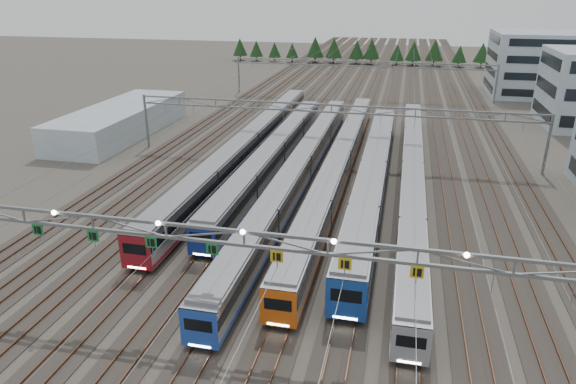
% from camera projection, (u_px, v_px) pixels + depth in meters
% --- Properties ---
extents(ground, '(400.00, 400.00, 0.00)m').
position_uv_depth(ground, '(247.00, 330.00, 36.64)').
color(ground, '#47423A').
rests_on(ground, ground).
extents(track_bed, '(54.00, 260.00, 5.42)m').
position_uv_depth(track_bed, '(366.00, 80.00, 126.60)').
color(track_bed, '#2D2823').
rests_on(track_bed, ground).
extents(train_a, '(2.86, 65.55, 3.72)m').
position_uv_depth(train_a, '(249.00, 145.00, 72.31)').
color(train_a, black).
rests_on(train_a, ground).
extents(train_b, '(2.74, 52.64, 3.57)m').
position_uv_depth(train_b, '(275.00, 154.00, 68.64)').
color(train_b, black).
rests_on(train_b, ground).
extents(train_c, '(2.65, 66.69, 3.44)m').
position_uv_depth(train_c, '(300.00, 168.00, 63.51)').
color(train_c, black).
rests_on(train_c, ground).
extents(train_d, '(2.69, 66.17, 3.49)m').
position_uv_depth(train_d, '(340.00, 162.00, 65.38)').
color(train_d, black).
rests_on(train_d, ground).
extents(train_e, '(2.99, 54.03, 3.90)m').
position_uv_depth(train_e, '(373.00, 175.00, 60.47)').
color(train_e, black).
rests_on(train_e, ground).
extents(train_f, '(2.53, 66.14, 3.28)m').
position_uv_depth(train_f, '(412.00, 173.00, 61.86)').
color(train_f, black).
rests_on(train_f, ground).
extents(gantry_near, '(56.36, 0.61, 8.08)m').
position_uv_depth(gantry_near, '(243.00, 242.00, 33.90)').
color(gantry_near, slate).
rests_on(gantry_near, ground).
extents(gantry_mid, '(56.36, 0.36, 8.00)m').
position_uv_depth(gantry_mid, '(331.00, 115.00, 70.47)').
color(gantry_mid, slate).
rests_on(gantry_mid, ground).
extents(gantry_far, '(56.36, 0.36, 8.00)m').
position_uv_depth(gantry_far, '(361.00, 68.00, 111.20)').
color(gantry_far, slate).
rests_on(gantry_far, ground).
extents(depot_bldg_north, '(22.00, 18.00, 13.69)m').
position_uv_depth(depot_bldg_north, '(543.00, 64.00, 113.93)').
color(depot_bldg_north, '#9EB0BC').
rests_on(depot_bldg_north, ground).
extents(west_shed, '(10.00, 30.00, 4.53)m').
position_uv_depth(west_shed, '(120.00, 121.00, 84.64)').
color(west_shed, '#9EB0BC').
rests_on(west_shed, ground).
extents(treeline, '(81.20, 5.60, 7.02)m').
position_uv_depth(treeline, '(354.00, 50.00, 161.50)').
color(treeline, '#332114').
rests_on(treeline, ground).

